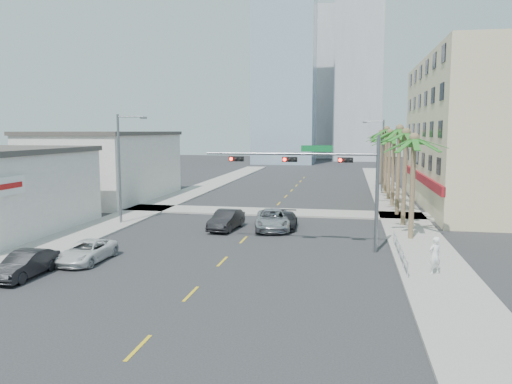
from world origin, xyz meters
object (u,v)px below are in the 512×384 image
traffic_signal_mast (326,172)px  car_lane_left (226,220)px  car_parked_mid (25,264)px  car_lane_center (273,220)px  pedestrian (435,255)px  car_parked_far (87,251)px  car_lane_right (286,220)px

traffic_signal_mast → car_lane_left: 10.48m
car_parked_mid → car_lane_center: size_ratio=0.75×
pedestrian → car_lane_center: bearing=-79.4°
car_lane_left → car_lane_center: size_ratio=0.83×
car_parked_far → car_lane_center: car_lane_center is taller
car_lane_right → car_lane_center: bearing=-143.9°
car_parked_mid → car_parked_far: car_parked_mid is taller
pedestrian → car_lane_right: bearing=-84.0°
traffic_signal_mast → pedestrian: size_ratio=5.57×
car_lane_left → pedestrian: bearing=-30.8°
pedestrian → traffic_signal_mast: bearing=-71.8°
car_parked_mid → pedestrian: pedestrian is taller
car_lane_left → pedestrian: size_ratio=2.34×
car_lane_left → car_lane_right: car_lane_left is taller
car_parked_mid → car_lane_center: bearing=54.8°
car_lane_left → pedestrian: pedestrian is taller
car_lane_right → car_parked_mid: bearing=-129.6°
car_lane_center → car_lane_right: size_ratio=1.33×
car_parked_far → car_lane_right: 16.04m
traffic_signal_mast → car_lane_right: traffic_signal_mast is taller
car_parked_mid → pedestrian: (21.17, 4.04, 0.46)m
pedestrian → car_parked_far: bearing=-30.7°
car_lane_right → car_lane_left: bearing=-164.8°
traffic_signal_mast → car_parked_mid: 18.15m
car_lane_center → car_lane_right: (0.93, 0.75, -0.17)m
traffic_signal_mast → pedestrian: traffic_signal_mast is taller
car_lane_left → car_lane_center: car_lane_center is taller
pedestrian → car_lane_left: bearing=-69.1°
car_parked_mid → car_lane_left: size_ratio=0.90×
traffic_signal_mast → car_lane_center: bearing=125.1°
car_parked_far → pedestrian: bearing=2.4°
traffic_signal_mast → car_parked_far: traffic_signal_mast is taller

